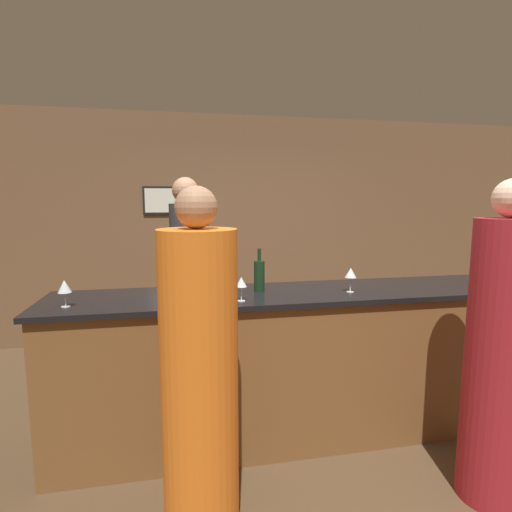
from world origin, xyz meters
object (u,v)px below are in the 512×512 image
(guest_0, at_px, (200,384))
(bartender, at_px, (188,294))
(guest_1, at_px, (500,357))
(wine_bottle_0, at_px, (259,275))

(guest_0, bearing_deg, bartender, 90.42)
(guest_0, relative_size, guest_1, 0.97)
(wine_bottle_0, bearing_deg, guest_1, -37.01)
(bartender, height_order, guest_0, bartender)
(guest_0, distance_m, wine_bottle_0, 1.05)
(guest_0, bearing_deg, wine_bottle_0, 60.64)
(guest_0, xyz_separation_m, guest_1, (1.69, -0.05, 0.03))
(bartender, height_order, guest_1, bartender)
(wine_bottle_0, bearing_deg, guest_0, -119.36)
(bartender, bearing_deg, wine_bottle_0, 124.15)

